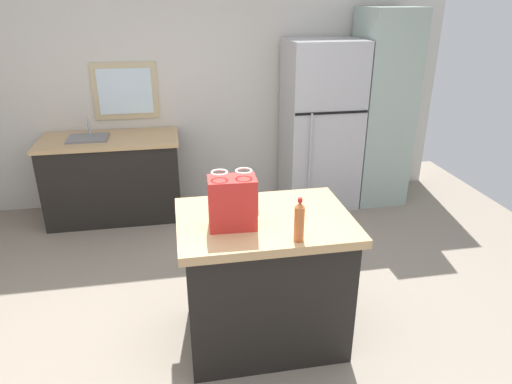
% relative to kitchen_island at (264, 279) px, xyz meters
% --- Properties ---
extents(ground, '(6.59, 6.59, 0.00)m').
position_rel_kitchen_island_xyz_m(ground, '(-0.16, -0.06, -0.47)').
color(ground, gray).
extents(back_wall, '(5.49, 0.13, 2.60)m').
position_rel_kitchen_island_xyz_m(back_wall, '(-0.17, 2.61, 0.83)').
color(back_wall, silver).
rests_on(back_wall, ground).
extents(kitchen_island, '(1.11, 0.81, 0.93)m').
position_rel_kitchen_island_xyz_m(kitchen_island, '(0.00, 0.00, 0.00)').
color(kitchen_island, black).
rests_on(kitchen_island, ground).
extents(refrigerator, '(0.79, 0.72, 1.82)m').
position_rel_kitchen_island_xyz_m(refrigerator, '(1.07, 2.19, 0.44)').
color(refrigerator, '#B7B7BC').
rests_on(refrigerator, ground).
extents(tall_cabinet, '(0.56, 0.64, 2.13)m').
position_rel_kitchen_island_xyz_m(tall_cabinet, '(1.77, 2.19, 0.59)').
color(tall_cabinet, '#9EB2A8').
rests_on(tall_cabinet, ground).
extents(sink_counter, '(1.41, 0.69, 1.07)m').
position_rel_kitchen_island_xyz_m(sink_counter, '(-1.20, 2.20, -0.02)').
color(sink_counter, black).
rests_on(sink_counter, ground).
extents(shopping_bag, '(0.29, 0.18, 0.37)m').
position_rel_kitchen_island_xyz_m(shopping_bag, '(-0.22, -0.09, 0.62)').
color(shopping_bag, red).
rests_on(shopping_bag, kitchen_island).
extents(small_box, '(0.16, 0.16, 0.15)m').
position_rel_kitchen_island_xyz_m(small_box, '(-0.10, 0.18, 0.54)').
color(small_box, '#4775B7').
rests_on(small_box, kitchen_island).
extents(bottle, '(0.06, 0.06, 0.27)m').
position_rel_kitchen_island_xyz_m(bottle, '(0.13, -0.33, 0.58)').
color(bottle, '#C66633').
rests_on(bottle, kitchen_island).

